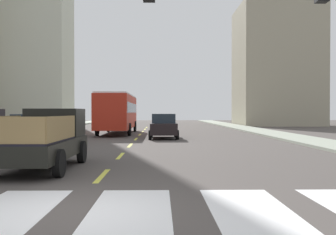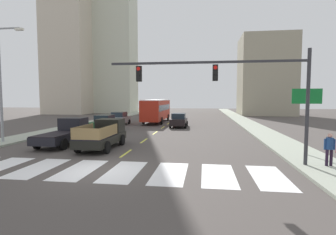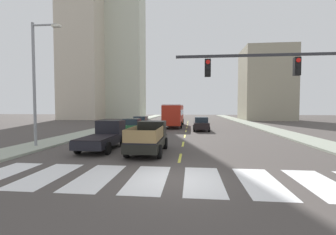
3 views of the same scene
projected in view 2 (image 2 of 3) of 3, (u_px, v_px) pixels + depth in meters
ground_plane at (102, 170)px, 12.73m from camera, size 160.00×160.00×0.00m
sidewalk_right at (258, 129)px, 29.01m from camera, size 2.83×110.00×0.15m
sidewalk_left at (74, 126)px, 32.00m from camera, size 2.83×110.00×0.15m
crosswalk_stripe_2 at (38, 168)px, 13.19m from camera, size 1.52×3.81×0.01m
crosswalk_stripe_3 at (80, 169)px, 12.88m from camera, size 1.52×3.81×0.01m
crosswalk_stripe_4 at (124, 171)px, 12.57m from camera, size 1.52×3.81×0.01m
crosswalk_stripe_5 at (170, 173)px, 12.26m from camera, size 1.52×3.81×0.01m
crosswalk_stripe_6 at (218, 175)px, 11.96m from camera, size 1.52×3.81×0.01m
crosswalk_stripe_7 at (269, 177)px, 11.65m from camera, size 1.52×3.81×0.01m
lane_dash_0 at (126, 153)px, 16.68m from camera, size 0.16×2.40×0.01m
lane_dash_1 at (144, 141)px, 21.62m from camera, size 0.16×2.40×0.01m
lane_dash_2 at (155, 133)px, 26.56m from camera, size 0.16×2.40×0.01m
lane_dash_3 at (163, 127)px, 31.50m from camera, size 0.16×2.40×0.01m
lane_dash_4 at (168, 123)px, 36.43m from camera, size 0.16×2.40×0.01m
lane_dash_5 at (173, 120)px, 41.37m from camera, size 0.16×2.40×0.01m
lane_dash_6 at (176, 118)px, 46.31m from camera, size 0.16×2.40×0.01m
lane_dash_7 at (179, 116)px, 51.25m from camera, size 0.16×2.40×0.01m
pickup_stakebed at (104, 135)px, 18.61m from camera, size 2.18×5.20×1.96m
pickup_dark at (66, 132)px, 19.86m from camera, size 2.18×5.20×1.96m
city_bus at (156, 109)px, 38.08m from camera, size 2.72×10.80×3.32m
sedan_mid at (179, 120)px, 31.83m from camera, size 2.02×4.40×1.72m
sedan_far at (105, 123)px, 28.38m from camera, size 2.02×4.40×1.72m
sedan_near_right at (120, 118)px, 34.57m from camera, size 2.02×4.40×1.72m
traffic_signal_gantry at (239, 84)px, 13.42m from camera, size 10.28×0.27×6.00m
direction_sign_green at (307, 107)px, 15.51m from camera, size 1.70×0.12×4.20m
streetlight_left at (2, 79)px, 19.99m from camera, size 2.20×0.28×9.00m
pedestrian_walking at (329, 147)px, 12.93m from camera, size 0.53×0.34×1.64m
tower_tall_centre at (115, 6)px, 62.92m from camera, size 9.00×7.74×51.44m
block_mid_left at (266, 76)px, 54.85m from camera, size 10.68×9.73×16.42m
block_mid_right at (71, 38)px, 59.96m from camera, size 9.55×10.49×34.66m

